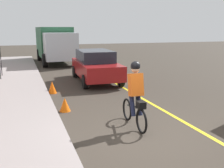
{
  "coord_description": "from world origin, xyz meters",
  "views": [
    {
      "loc": [
        -5.59,
        2.75,
        2.66
      ],
      "look_at": [
        1.82,
        0.17,
        1.0
      ],
      "focal_mm": 42.06,
      "sensor_mm": 36.0,
      "label": 1
    }
  ],
  "objects": [
    {
      "name": "ground_plane",
      "position": [
        0.0,
        0.0,
        0.0
      ],
      "size": [
        80.0,
        80.0,
        0.0
      ],
      "primitive_type": "plane",
      "color": "#362F27"
    },
    {
      "name": "cyclist_lead",
      "position": [
        0.65,
        -0.08,
        0.91
      ],
      "size": [
        1.71,
        0.37,
        1.83
      ],
      "rotation": [
        0.0,
        0.0,
        -0.03
      ],
      "color": "black",
      "rests_on": "ground"
    },
    {
      "name": "box_truck_background",
      "position": [
        15.69,
        0.13,
        1.55
      ],
      "size": [
        6.75,
        2.64,
        2.78
      ],
      "rotation": [
        0.0,
        0.0,
        3.16
      ],
      "color": "#26593A",
      "rests_on": "ground"
    },
    {
      "name": "traffic_cone_near",
      "position": [
        5.33,
        1.61,
        0.25
      ],
      "size": [
        0.36,
        0.36,
        0.51
      ],
      "primitive_type": "cone",
      "color": "#F75C09",
      "rests_on": "ground"
    },
    {
      "name": "traffic_cone_far",
      "position": [
        2.71,
        1.5,
        0.23
      ],
      "size": [
        0.36,
        0.36,
        0.46
      ],
      "primitive_type": "cone",
      "color": "#E75D0B",
      "rests_on": "ground"
    },
    {
      "name": "parked_sedan_rear",
      "position": [
        7.23,
        -0.82,
        0.82
      ],
      "size": [
        4.48,
        2.08,
        1.58
      ],
      "rotation": [
        0.0,
        0.0,
        3.1
      ],
      "color": "maroon",
      "rests_on": "ground"
    },
    {
      "name": "lane_line_centre",
      "position": [
        0.0,
        -1.6,
        0.0
      ],
      "size": [
        36.0,
        0.12,
        0.01
      ],
      "primitive_type": "cube",
      "color": "yellow",
      "rests_on": "ground"
    }
  ]
}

